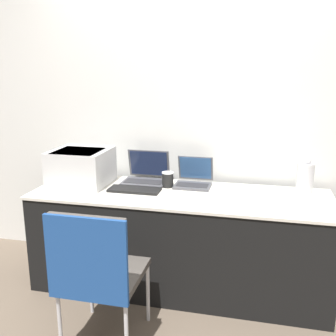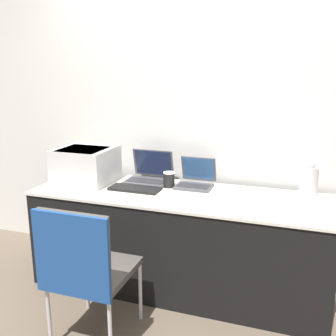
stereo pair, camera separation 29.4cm
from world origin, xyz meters
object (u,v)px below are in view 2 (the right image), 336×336
object	(u,v)px
laptop_right	(196,180)
metal_pitcher	(309,180)
laptop_left	(149,175)
chair	(84,263)
external_keyboard	(135,189)
printer	(86,164)
coffee_cup	(169,180)

from	to	relation	value
laptop_right	metal_pitcher	size ratio (longest dim) A/B	1.04
laptop_left	chair	xyz separation A→B (m)	(0.01, -1.09, -0.26)
external_keyboard	metal_pitcher	size ratio (longest dim) A/B	1.43
printer	metal_pitcher	bearing A→B (deg)	6.00
coffee_cup	chair	world-z (taller)	chair
external_keyboard	coffee_cup	bearing A→B (deg)	36.40
metal_pitcher	chair	distance (m)	1.67
external_keyboard	printer	bearing A→B (deg)	169.70
laptop_left	coffee_cup	bearing A→B (deg)	-26.33
laptop_right	printer	bearing A→B (deg)	-169.07
coffee_cup	laptop_right	bearing A→B (deg)	25.69
printer	coffee_cup	xyz separation A→B (m)	(0.69, 0.08, -0.09)
printer	external_keyboard	distance (m)	0.50
external_keyboard	coffee_cup	world-z (taller)	coffee_cup
printer	metal_pitcher	xyz separation A→B (m)	(1.72, 0.18, -0.03)
external_keyboard	chair	size ratio (longest dim) A/B	0.43
printer	laptop_right	distance (m)	0.90
printer	laptop_right	world-z (taller)	printer
laptop_right	coffee_cup	bearing A→B (deg)	-154.31
laptop_left	laptop_right	bearing A→B (deg)	-1.53
laptop_right	coffee_cup	world-z (taller)	laptop_right
laptop_right	external_keyboard	world-z (taller)	laptop_right
chair	external_keyboard	bearing A→B (deg)	92.02
metal_pitcher	external_keyboard	bearing A→B (deg)	-168.01
coffee_cup	metal_pitcher	size ratio (longest dim) A/B	0.44
coffee_cup	metal_pitcher	distance (m)	1.04
laptop_right	coffee_cup	size ratio (longest dim) A/B	2.38
metal_pitcher	coffee_cup	bearing A→B (deg)	-174.32
laptop_right	chair	world-z (taller)	laptop_right
laptop_left	external_keyboard	bearing A→B (deg)	-93.13
laptop_left	chair	size ratio (longest dim) A/B	0.38
coffee_cup	chair	size ratio (longest dim) A/B	0.13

